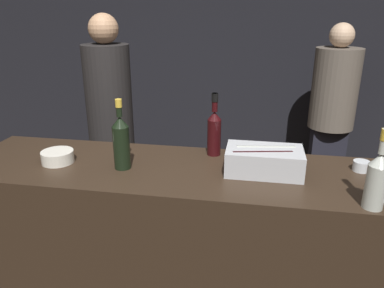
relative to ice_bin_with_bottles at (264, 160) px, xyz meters
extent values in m
cube|color=black|center=(-0.35, 2.41, 0.25)|extent=(6.40, 0.06, 2.80)
cube|color=#2D2116|center=(-0.35, -0.02, -0.61)|extent=(2.35, 0.60, 1.08)
cube|color=#B7BABF|center=(0.00, 0.00, -0.01)|extent=(0.36, 0.21, 0.12)
cylinder|color=black|center=(-0.01, -0.03, 0.02)|extent=(0.28, 0.12, 0.06)
cylinder|color=#B2B7AD|center=(0.01, 0.03, 0.02)|extent=(0.29, 0.11, 0.07)
cylinder|color=silver|center=(-1.03, -0.06, -0.04)|extent=(0.16, 0.16, 0.06)
cylinder|color=gray|center=(-1.03, -0.06, -0.01)|extent=(0.13, 0.13, 0.01)
cylinder|color=silver|center=(0.47, 0.10, -0.04)|extent=(0.08, 0.08, 0.05)
sphere|color=#EFB256|center=(0.47, 0.10, -0.04)|extent=(0.04, 0.04, 0.04)
cylinder|color=#B2B7AD|center=(0.42, -0.26, 0.02)|extent=(0.08, 0.08, 0.18)
cone|color=#B2B7AD|center=(0.42, -0.26, 0.14)|extent=(0.08, 0.08, 0.05)
cylinder|color=#B2B7AD|center=(0.42, -0.26, 0.21)|extent=(0.03, 0.03, 0.10)
cylinder|color=black|center=(-0.26, 0.19, 0.03)|extent=(0.07, 0.07, 0.19)
cone|color=black|center=(-0.26, 0.19, 0.15)|extent=(0.07, 0.07, 0.04)
cylinder|color=black|center=(-0.26, 0.19, 0.22)|extent=(0.03, 0.03, 0.10)
cylinder|color=black|center=(-0.26, 0.19, 0.25)|extent=(0.03, 0.03, 0.04)
cylinder|color=black|center=(-0.68, -0.07, 0.04)|extent=(0.08, 0.08, 0.21)
cone|color=black|center=(-0.68, -0.07, 0.17)|extent=(0.08, 0.08, 0.05)
cylinder|color=black|center=(-0.68, -0.07, 0.24)|extent=(0.03, 0.03, 0.08)
cylinder|color=gold|center=(-0.68, -0.07, 0.26)|extent=(0.03, 0.03, 0.04)
cube|color=black|center=(-1.13, 0.88, -0.73)|extent=(0.25, 0.19, 0.83)
cylinder|color=black|center=(-1.13, 0.88, 0.06)|extent=(0.34, 0.34, 0.75)
sphere|color=tan|center=(-1.13, 0.88, 0.54)|extent=(0.21, 0.21, 0.21)
cube|color=black|center=(0.63, 1.81, -0.76)|extent=(0.30, 0.22, 0.78)
cylinder|color=#60564C|center=(0.63, 1.81, -0.01)|extent=(0.40, 0.40, 0.72)
sphere|color=beige|center=(0.63, 1.81, 0.45)|extent=(0.21, 0.21, 0.21)
camera|label=1|loc=(-0.05, -1.67, 0.68)|focal=35.00mm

